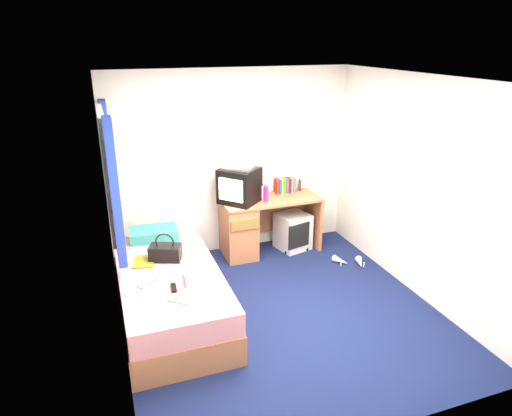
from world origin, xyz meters
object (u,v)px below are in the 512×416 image
object	(u,v)px
pillow	(154,233)
remote_control	(174,288)
crt_tv	(239,186)
vcr	(239,166)
desk	(251,225)
bed	(171,294)
colour_swatch_fan	(179,301)
aerosol_can	(262,193)
storage_cube	(293,231)
water_bottle	(148,280)
white_heels	(350,262)
picture_frame	(300,185)
pink_water_bottle	(266,194)
handbag	(165,252)
towel	(201,274)
magazine	(144,262)

from	to	relation	value
pillow	remote_control	bearing A→B (deg)	-89.17
crt_tv	vcr	xyz separation A→B (m)	(0.00, 0.00, 0.26)
desk	bed	bearing A→B (deg)	-138.05
colour_swatch_fan	remote_control	world-z (taller)	remote_control
aerosol_can	storage_cube	bearing A→B (deg)	-3.32
bed	crt_tv	bearing A→B (deg)	45.61
water_bottle	white_heels	xyz separation A→B (m)	(2.58, 0.57, -0.54)
crt_tv	picture_frame	size ratio (longest dim) A/B	4.34
vcr	pink_water_bottle	xyz separation A→B (m)	(0.32, -0.10, -0.38)
handbag	colour_swatch_fan	size ratio (longest dim) A/B	1.68
white_heels	crt_tv	bearing A→B (deg)	148.80
aerosol_can	colour_swatch_fan	distance (m)	2.26
pink_water_bottle	vcr	bearing A→B (deg)	163.23
picture_frame	water_bottle	xyz separation A→B (m)	(-2.28, -1.53, -0.24)
vcr	crt_tv	bearing A→B (deg)	-94.96
colour_swatch_fan	remote_control	distance (m)	0.24
storage_cube	picture_frame	bearing A→B (deg)	37.20
bed	desk	xyz separation A→B (m)	(1.26, 1.13, 0.14)
vcr	picture_frame	xyz separation A→B (m)	(0.94, 0.20, -0.41)
bed	pillow	world-z (taller)	pillow
pillow	white_heels	distance (m)	2.49
bed	vcr	size ratio (longest dim) A/B	5.24
storage_cube	desk	bearing A→B (deg)	162.10
vcr	towel	bearing A→B (deg)	-77.44
bed	pink_water_bottle	bearing A→B (deg)	35.88
pink_water_bottle	colour_swatch_fan	world-z (taller)	pink_water_bottle
towel	white_heels	world-z (taller)	towel
desk	magazine	distance (m)	1.72
towel	vcr	bearing A→B (deg)	59.38
colour_swatch_fan	white_heels	xyz separation A→B (m)	(2.36, 0.99, -0.51)
aerosol_can	white_heels	xyz separation A→B (m)	(0.94, -0.74, -0.81)
handbag	desk	bearing A→B (deg)	56.94
vcr	white_heels	bearing A→B (deg)	11.81
picture_frame	remote_control	world-z (taller)	picture_frame
pillow	water_bottle	distance (m)	1.05
desk	vcr	world-z (taller)	vcr
desk	magazine	xyz separation A→B (m)	(-1.47, -0.87, 0.14)
desk	colour_swatch_fan	bearing A→B (deg)	-126.05
bed	pillow	xyz separation A→B (m)	(-0.03, 0.84, 0.33)
crt_tv	storage_cube	bearing A→B (deg)	45.02
magazine	remote_control	world-z (taller)	remote_control
aerosol_can	colour_swatch_fan	xyz separation A→B (m)	(-1.42, -1.73, -0.30)
storage_cube	remote_control	distance (m)	2.40
magazine	colour_swatch_fan	xyz separation A→B (m)	(0.20, -0.87, -0.00)
desk	colour_swatch_fan	distance (m)	2.16
crt_tv	desk	bearing A→B (deg)	47.83
white_heels	magazine	bearing A→B (deg)	-177.31
pink_water_bottle	aerosol_can	bearing A→B (deg)	106.81
picture_frame	bed	bearing A→B (deg)	-129.94
bed	pillow	distance (m)	0.90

